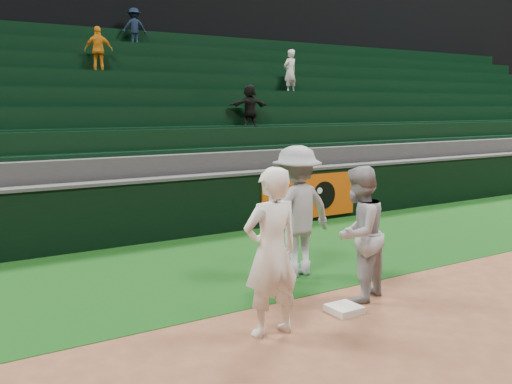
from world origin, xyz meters
TOP-DOWN VIEW (x-y plane):
  - ground at (0.00, 0.00)m, footprint 70.00×70.00m
  - foul_grass at (0.00, 3.00)m, footprint 36.00×4.20m
  - upper_deck at (0.00, 17.45)m, footprint 40.00×12.00m
  - first_base at (-0.17, 0.15)m, footprint 0.39×0.39m
  - first_baseman at (-1.37, 0.06)m, footprint 0.72×0.48m
  - baserunner at (0.31, 0.44)m, footprint 1.09×0.98m
  - base_coach at (0.27, 1.81)m, footprint 1.36×0.83m
  - field_wall at (0.03, 5.20)m, footprint 36.00×0.45m
  - stadium_seating at (-0.00, 8.97)m, footprint 36.00×5.95m

SIDE VIEW (x-z plane):
  - ground at x=0.00m, z-range 0.00..0.00m
  - foul_grass at x=0.00m, z-range 0.00..0.01m
  - first_base at x=-0.17m, z-range 0.00..0.09m
  - field_wall at x=0.03m, z-range 0.01..1.26m
  - baserunner at x=0.31m, z-range 0.00..1.85m
  - first_baseman at x=-1.37m, z-range 0.00..1.97m
  - base_coach at x=0.27m, z-range 0.01..2.04m
  - stadium_seating at x=0.00m, z-range -1.02..4.42m
  - upper_deck at x=0.00m, z-range 0.00..12.00m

